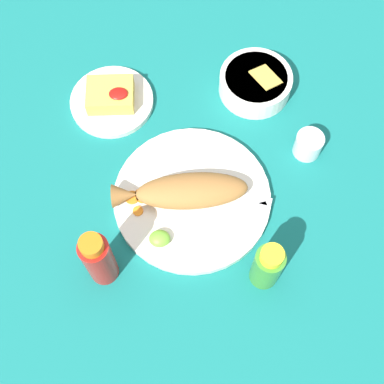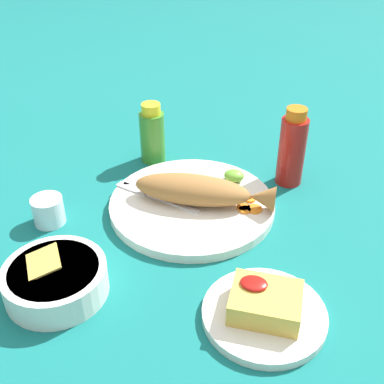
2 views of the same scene
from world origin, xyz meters
TOP-DOWN VIEW (x-y plane):
  - ground_plane at (0.00, 0.00)m, footprint 4.00×4.00m
  - main_plate at (0.00, 0.00)m, footprint 0.31×0.31m
  - fried_fish at (-0.01, -0.00)m, footprint 0.27×0.08m
  - fork_near at (0.08, 0.00)m, footprint 0.18×0.07m
  - fork_far at (0.07, -0.04)m, footprint 0.18×0.06m
  - carrot_slice_near at (-0.10, 0.01)m, footprint 0.02×0.02m
  - carrot_slice_mid at (-0.10, 0.00)m, footprint 0.02×0.02m
  - carrot_slice_far at (-0.12, 0.00)m, footprint 0.03×0.03m
  - carrot_slice_extra at (-0.11, -0.03)m, footprint 0.02×0.02m
  - lime_wedge_main at (-0.06, -0.09)m, footprint 0.04×0.03m
  - hot_sauce_bottle_red at (-0.17, -0.14)m, footprint 0.05×0.05m
  - hot_sauce_bottle_green at (0.13, -0.16)m, footprint 0.05×0.05m
  - salt_cup at (0.24, 0.10)m, footprint 0.06×0.06m
  - side_plate_fries at (-0.17, 0.24)m, footprint 0.18×0.18m
  - fries_pile at (-0.17, 0.24)m, footprint 0.10×0.08m
  - guacamole_bowl at (0.15, 0.26)m, footprint 0.16×0.16m

SIDE VIEW (x-z plane):
  - ground_plane at x=0.00m, z-range 0.00..0.00m
  - side_plate_fries at x=-0.17m, z-range 0.00..0.01m
  - main_plate at x=0.00m, z-range 0.00..0.02m
  - fork_near at x=0.08m, z-range 0.02..0.02m
  - fork_far at x=0.07m, z-range 0.02..0.02m
  - carrot_slice_near at x=-0.10m, z-range 0.02..0.02m
  - carrot_slice_mid at x=-0.10m, z-range 0.02..0.02m
  - carrot_slice_far at x=-0.12m, z-range 0.02..0.02m
  - carrot_slice_extra at x=-0.11m, z-range 0.02..0.02m
  - salt_cup at x=0.24m, z-range 0.00..0.05m
  - guacamole_bowl at x=0.15m, z-range 0.00..0.06m
  - lime_wedge_main at x=-0.06m, z-range 0.02..0.04m
  - fries_pile at x=-0.17m, z-range 0.01..0.05m
  - fried_fish at x=-0.01m, z-range 0.02..0.07m
  - hot_sauce_bottle_green at x=0.13m, z-range 0.00..0.13m
  - hot_sauce_bottle_red at x=-0.17m, z-range 0.00..0.16m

